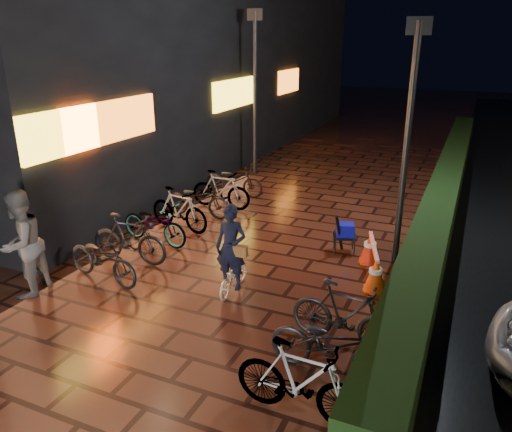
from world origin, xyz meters
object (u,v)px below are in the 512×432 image
at_px(traffic_barrier, 373,260).
at_px(bystander_person, 21,244).
at_px(cart_assembly, 345,231).
at_px(cyclist, 232,260).

bearing_deg(traffic_barrier, bystander_person, -149.81).
bearing_deg(cart_assembly, traffic_barrier, -47.77).
relative_size(bystander_person, traffic_barrier, 1.20).
distance_m(traffic_barrier, cart_assembly, 1.17).
xyz_separation_m(cyclist, traffic_barrier, (2.17, 1.65, -0.29)).
xyz_separation_m(traffic_barrier, cart_assembly, (-0.78, 0.86, 0.15)).
height_order(cyclist, cart_assembly, cyclist).
bearing_deg(bystander_person, cart_assembly, 120.69).
relative_size(cyclist, cart_assembly, 1.78).
bearing_deg(cart_assembly, cyclist, -119.01).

